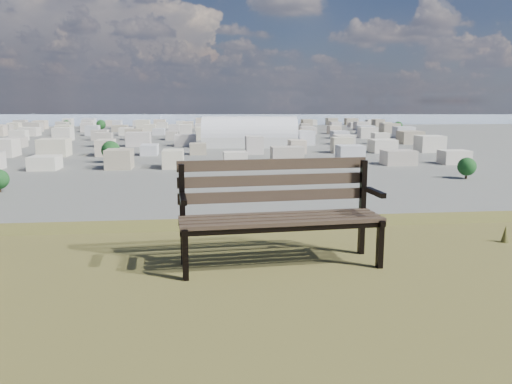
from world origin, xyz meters
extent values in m
cube|color=#3B3022|center=(0.00, 2.53, 25.43)|extent=(1.75, 0.21, 0.03)
cube|color=#3B3022|center=(-0.01, 2.65, 25.43)|extent=(1.75, 0.21, 0.03)
cube|color=#3B3022|center=(-0.01, 2.76, 25.43)|extent=(1.75, 0.21, 0.03)
cube|color=#3B3022|center=(-0.02, 2.88, 25.43)|extent=(1.75, 0.21, 0.03)
cube|color=#3B3022|center=(-0.03, 2.96, 25.58)|extent=(1.75, 0.16, 0.10)
cube|color=#3B3022|center=(-0.03, 2.98, 25.72)|extent=(1.75, 0.16, 0.10)
cube|color=#3B3022|center=(-0.03, 3.01, 25.86)|extent=(1.75, 0.16, 0.10)
cube|color=black|center=(-0.83, 2.45, 25.21)|extent=(0.05, 0.06, 0.43)
cube|color=black|center=(-0.86, 2.87, 25.45)|extent=(0.05, 0.06, 0.89)
cube|color=black|center=(-0.84, 2.64, 25.40)|extent=(0.08, 0.49, 0.05)
cube|color=black|center=(-0.84, 2.60, 25.64)|extent=(0.07, 0.35, 0.04)
cube|color=black|center=(0.84, 2.57, 25.21)|extent=(0.05, 0.06, 0.43)
cube|color=black|center=(0.81, 2.99, 25.45)|extent=(0.05, 0.06, 0.89)
cube|color=black|center=(0.82, 2.77, 25.40)|extent=(0.08, 0.49, 0.05)
cube|color=black|center=(0.83, 2.72, 25.64)|extent=(0.07, 0.35, 0.04)
cube|color=black|center=(0.00, 2.52, 25.38)|extent=(1.75, 0.17, 0.04)
cube|color=black|center=(-0.02, 2.89, 25.38)|extent=(1.75, 0.17, 0.04)
cone|color=brown|center=(2.40, 3.20, 25.09)|extent=(0.08, 0.08, 0.18)
cube|color=silver|center=(27.22, 290.42, 3.05)|extent=(56.60, 27.64, 6.10)
cylinder|color=white|center=(27.22, 290.42, 6.10)|extent=(56.60, 27.64, 23.16)
cube|color=beige|center=(-60.00, 200.00, 3.50)|extent=(11.00, 11.00, 7.00)
cube|color=#A3998C|center=(-36.00, 200.00, 3.50)|extent=(11.00, 11.00, 7.00)
cube|color=#BCAB96|center=(-12.00, 200.00, 3.50)|extent=(11.00, 11.00, 7.00)
cube|color=#B1B1B6|center=(12.00, 200.00, 3.50)|extent=(11.00, 11.00, 7.00)
cube|color=beige|center=(36.00, 200.00, 3.50)|extent=(11.00, 11.00, 7.00)
cube|color=gray|center=(60.00, 200.00, 3.50)|extent=(11.00, 11.00, 7.00)
cube|color=beige|center=(84.00, 200.00, 3.50)|extent=(11.00, 11.00, 7.00)
cube|color=#B7AEA6|center=(108.00, 200.00, 3.50)|extent=(11.00, 11.00, 7.00)
cube|color=#A3998C|center=(-96.00, 250.00, 3.50)|extent=(11.00, 11.00, 7.00)
cube|color=#BCAB96|center=(-72.00, 250.00, 3.50)|extent=(11.00, 11.00, 7.00)
cube|color=#B1B1B6|center=(-48.00, 250.00, 3.50)|extent=(11.00, 11.00, 7.00)
cube|color=beige|center=(-24.00, 250.00, 3.50)|extent=(11.00, 11.00, 7.00)
cube|color=gray|center=(0.00, 250.00, 3.50)|extent=(11.00, 11.00, 7.00)
cube|color=beige|center=(24.00, 250.00, 3.50)|extent=(11.00, 11.00, 7.00)
cube|color=#B7AEA6|center=(48.00, 250.00, 3.50)|extent=(11.00, 11.00, 7.00)
cube|color=beige|center=(72.00, 250.00, 3.50)|extent=(11.00, 11.00, 7.00)
cube|color=#A3998C|center=(96.00, 250.00, 3.50)|extent=(11.00, 11.00, 7.00)
cube|color=#BCAB96|center=(120.00, 250.00, 3.50)|extent=(11.00, 11.00, 7.00)
cube|color=beige|center=(-108.00, 300.00, 3.50)|extent=(11.00, 11.00, 7.00)
cube|color=gray|center=(-84.00, 300.00, 3.50)|extent=(11.00, 11.00, 7.00)
cube|color=beige|center=(-60.00, 300.00, 3.50)|extent=(11.00, 11.00, 7.00)
cube|color=#B7AEA6|center=(-36.00, 300.00, 3.50)|extent=(11.00, 11.00, 7.00)
cube|color=beige|center=(-12.00, 300.00, 3.50)|extent=(11.00, 11.00, 7.00)
cube|color=#A3998C|center=(12.00, 300.00, 3.50)|extent=(11.00, 11.00, 7.00)
cube|color=#BCAB96|center=(36.00, 300.00, 3.50)|extent=(11.00, 11.00, 7.00)
cube|color=#B1B1B6|center=(60.00, 300.00, 3.50)|extent=(11.00, 11.00, 7.00)
cube|color=beige|center=(84.00, 300.00, 3.50)|extent=(11.00, 11.00, 7.00)
cube|color=gray|center=(108.00, 300.00, 3.50)|extent=(11.00, 11.00, 7.00)
cube|color=beige|center=(132.00, 300.00, 3.50)|extent=(11.00, 11.00, 7.00)
cube|color=beige|center=(-120.00, 350.00, 3.50)|extent=(11.00, 11.00, 7.00)
cube|color=#A3998C|center=(-96.00, 350.00, 3.50)|extent=(11.00, 11.00, 7.00)
cube|color=#BCAB96|center=(-72.00, 350.00, 3.50)|extent=(11.00, 11.00, 7.00)
cube|color=#B1B1B6|center=(-48.00, 350.00, 3.50)|extent=(11.00, 11.00, 7.00)
cube|color=beige|center=(-24.00, 350.00, 3.50)|extent=(11.00, 11.00, 7.00)
cube|color=gray|center=(0.00, 350.00, 3.50)|extent=(11.00, 11.00, 7.00)
cube|color=beige|center=(24.00, 350.00, 3.50)|extent=(11.00, 11.00, 7.00)
cube|color=#B7AEA6|center=(48.00, 350.00, 3.50)|extent=(11.00, 11.00, 7.00)
cube|color=beige|center=(72.00, 350.00, 3.50)|extent=(11.00, 11.00, 7.00)
cube|color=#A3998C|center=(96.00, 350.00, 3.50)|extent=(11.00, 11.00, 7.00)
cube|color=#BCAB96|center=(120.00, 350.00, 3.50)|extent=(11.00, 11.00, 7.00)
cube|color=#B1B1B6|center=(144.00, 350.00, 3.50)|extent=(11.00, 11.00, 7.00)
cube|color=gray|center=(-132.00, 400.00, 3.50)|extent=(11.00, 11.00, 7.00)
cube|color=beige|center=(-108.00, 400.00, 3.50)|extent=(11.00, 11.00, 7.00)
cube|color=#B7AEA6|center=(-84.00, 400.00, 3.50)|extent=(11.00, 11.00, 7.00)
cube|color=beige|center=(-60.00, 400.00, 3.50)|extent=(11.00, 11.00, 7.00)
cube|color=#A3998C|center=(-36.00, 400.00, 3.50)|extent=(11.00, 11.00, 7.00)
cube|color=#BCAB96|center=(-12.00, 400.00, 3.50)|extent=(11.00, 11.00, 7.00)
cube|color=#B1B1B6|center=(12.00, 400.00, 3.50)|extent=(11.00, 11.00, 7.00)
cube|color=beige|center=(36.00, 400.00, 3.50)|extent=(11.00, 11.00, 7.00)
cube|color=gray|center=(60.00, 400.00, 3.50)|extent=(11.00, 11.00, 7.00)
cube|color=beige|center=(84.00, 400.00, 3.50)|extent=(11.00, 11.00, 7.00)
cube|color=#B7AEA6|center=(108.00, 400.00, 3.50)|extent=(11.00, 11.00, 7.00)
cube|color=beige|center=(132.00, 400.00, 3.50)|extent=(11.00, 11.00, 7.00)
cube|color=#A3998C|center=(156.00, 400.00, 3.50)|extent=(11.00, 11.00, 7.00)
cube|color=#BCAB96|center=(-168.00, 450.00, 3.50)|extent=(11.00, 11.00, 7.00)
cube|color=#B1B1B6|center=(-144.00, 450.00, 3.50)|extent=(11.00, 11.00, 7.00)
cube|color=beige|center=(-120.00, 450.00, 3.50)|extent=(11.00, 11.00, 7.00)
cube|color=gray|center=(-96.00, 450.00, 3.50)|extent=(11.00, 11.00, 7.00)
cube|color=beige|center=(-72.00, 450.00, 3.50)|extent=(11.00, 11.00, 7.00)
cube|color=#B7AEA6|center=(-48.00, 450.00, 3.50)|extent=(11.00, 11.00, 7.00)
cube|color=beige|center=(-24.00, 450.00, 3.50)|extent=(11.00, 11.00, 7.00)
cube|color=#A3998C|center=(0.00, 450.00, 3.50)|extent=(11.00, 11.00, 7.00)
cube|color=#BCAB96|center=(24.00, 450.00, 3.50)|extent=(11.00, 11.00, 7.00)
cube|color=#B1B1B6|center=(48.00, 450.00, 3.50)|extent=(11.00, 11.00, 7.00)
cube|color=beige|center=(72.00, 450.00, 3.50)|extent=(11.00, 11.00, 7.00)
cube|color=gray|center=(96.00, 450.00, 3.50)|extent=(11.00, 11.00, 7.00)
cube|color=beige|center=(120.00, 450.00, 3.50)|extent=(11.00, 11.00, 7.00)
cube|color=#B7AEA6|center=(144.00, 450.00, 3.50)|extent=(11.00, 11.00, 7.00)
cube|color=beige|center=(168.00, 450.00, 3.50)|extent=(11.00, 11.00, 7.00)
cube|color=#A3998C|center=(-180.00, 500.00, 3.50)|extent=(11.00, 11.00, 7.00)
cube|color=#BCAB96|center=(-156.00, 500.00, 3.50)|extent=(11.00, 11.00, 7.00)
cube|color=#B1B1B6|center=(-132.00, 500.00, 3.50)|extent=(11.00, 11.00, 7.00)
cube|color=beige|center=(-108.00, 500.00, 3.50)|extent=(11.00, 11.00, 7.00)
cube|color=gray|center=(-84.00, 500.00, 3.50)|extent=(11.00, 11.00, 7.00)
cube|color=beige|center=(-60.00, 500.00, 3.50)|extent=(11.00, 11.00, 7.00)
cube|color=#B7AEA6|center=(-36.00, 500.00, 3.50)|extent=(11.00, 11.00, 7.00)
cube|color=beige|center=(-12.00, 500.00, 3.50)|extent=(11.00, 11.00, 7.00)
cube|color=#A3998C|center=(12.00, 500.00, 3.50)|extent=(11.00, 11.00, 7.00)
cube|color=#BCAB96|center=(36.00, 500.00, 3.50)|extent=(11.00, 11.00, 7.00)
cube|color=#B1B1B6|center=(60.00, 500.00, 3.50)|extent=(11.00, 11.00, 7.00)
cube|color=beige|center=(84.00, 500.00, 3.50)|extent=(11.00, 11.00, 7.00)
cube|color=gray|center=(108.00, 500.00, 3.50)|extent=(11.00, 11.00, 7.00)
cube|color=beige|center=(132.00, 500.00, 3.50)|extent=(11.00, 11.00, 7.00)
cube|color=#B7AEA6|center=(156.00, 500.00, 3.50)|extent=(11.00, 11.00, 7.00)
cube|color=beige|center=(180.00, 500.00, 3.50)|extent=(11.00, 11.00, 7.00)
cube|color=#A3998C|center=(-192.00, 550.00, 3.50)|extent=(11.00, 11.00, 7.00)
cube|color=#BCAB96|center=(-168.00, 550.00, 3.50)|extent=(11.00, 11.00, 7.00)
cube|color=#B1B1B6|center=(-144.00, 550.00, 3.50)|extent=(11.00, 11.00, 7.00)
cube|color=beige|center=(-120.00, 550.00, 3.50)|extent=(11.00, 11.00, 7.00)
cube|color=gray|center=(-96.00, 550.00, 3.50)|extent=(11.00, 11.00, 7.00)
cube|color=beige|center=(-72.00, 550.00, 3.50)|extent=(11.00, 11.00, 7.00)
cube|color=#B7AEA6|center=(-48.00, 550.00, 3.50)|extent=(11.00, 11.00, 7.00)
cube|color=beige|center=(-24.00, 550.00, 3.50)|extent=(11.00, 11.00, 7.00)
cube|color=#A3998C|center=(0.00, 550.00, 3.50)|extent=(11.00, 11.00, 7.00)
cube|color=#BCAB96|center=(24.00, 550.00, 3.50)|extent=(11.00, 11.00, 7.00)
cube|color=#B1B1B6|center=(48.00, 550.00, 3.50)|extent=(11.00, 11.00, 7.00)
cube|color=beige|center=(72.00, 550.00, 3.50)|extent=(11.00, 11.00, 7.00)
cube|color=gray|center=(96.00, 550.00, 3.50)|extent=(11.00, 11.00, 7.00)
cube|color=beige|center=(120.00, 550.00, 3.50)|extent=(11.00, 11.00, 7.00)
cube|color=#B7AEA6|center=(144.00, 550.00, 3.50)|extent=(11.00, 11.00, 7.00)
cube|color=beige|center=(168.00, 550.00, 3.50)|extent=(11.00, 11.00, 7.00)
cube|color=#A3998C|center=(192.00, 550.00, 3.50)|extent=(11.00, 11.00, 7.00)
cylinder|color=#36271B|center=(90.00, 160.00, 1.05)|extent=(0.80, 0.80, 2.10)
sphere|color=#123517|center=(90.00, 160.00, 4.20)|extent=(6.30, 6.30, 6.30)
cylinder|color=#36271B|center=(-40.00, 220.00, 1.35)|extent=(0.80, 0.80, 2.70)
sphere|color=#123517|center=(-40.00, 220.00, 5.40)|extent=(8.10, 8.10, 8.10)
cylinder|color=#36271B|center=(130.00, 280.00, 0.97)|extent=(0.80, 0.80, 1.95)
sphere|color=#123517|center=(130.00, 280.00, 3.90)|extent=(5.85, 5.85, 5.85)
cylinder|color=#36271B|center=(60.00, 400.00, 1.12)|extent=(0.80, 0.80, 2.25)
sphere|color=#123517|center=(60.00, 400.00, 4.50)|extent=(6.75, 6.75, 6.75)
cylinder|color=#36271B|center=(-90.00, 460.00, 1.43)|extent=(0.80, 0.80, 2.85)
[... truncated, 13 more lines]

